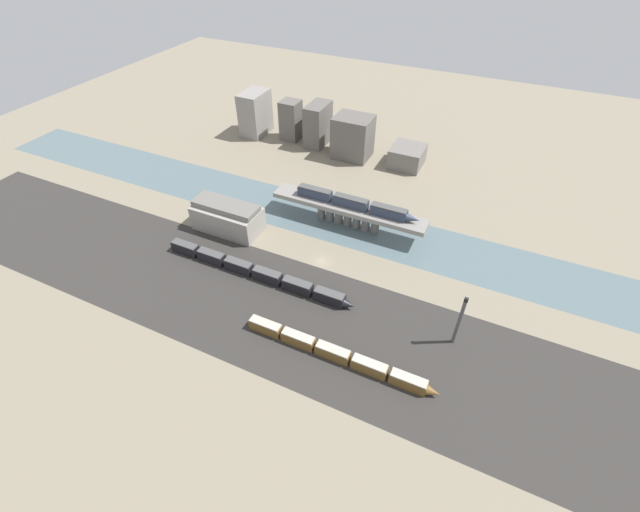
% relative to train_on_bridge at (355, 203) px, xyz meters
% --- Properties ---
extents(ground_plane, '(400.00, 400.00, 0.00)m').
position_rel_train_on_bridge_xyz_m(ground_plane, '(-2.40, -21.75, -9.76)').
color(ground_plane, gray).
extents(railbed_yard, '(280.00, 42.00, 0.01)m').
position_rel_train_on_bridge_xyz_m(railbed_yard, '(-2.40, -45.75, -9.75)').
color(railbed_yard, '#33302D').
rests_on(railbed_yard, ground).
extents(river_water, '(320.00, 23.68, 0.01)m').
position_rel_train_on_bridge_xyz_m(river_water, '(-2.40, -0.00, -9.75)').
color(river_water, slate).
rests_on(river_water, ground).
extents(bridge, '(55.17, 7.98, 7.95)m').
position_rel_train_on_bridge_xyz_m(bridge, '(-2.40, 0.00, -3.95)').
color(bridge, gray).
rests_on(bridge, ground).
extents(train_on_bridge, '(43.68, 3.05, 3.71)m').
position_rel_train_on_bridge_xyz_m(train_on_bridge, '(0.00, 0.00, 0.00)').
color(train_on_bridge, '#2D384C').
rests_on(train_on_bridge, bridge).
extents(train_yard_near, '(51.83, 2.78, 3.46)m').
position_rel_train_on_bridge_xyz_m(train_yard_near, '(16.85, -53.71, -8.06)').
color(train_yard_near, brown).
rests_on(train_yard_near, ground).
extents(train_yard_mid, '(63.89, 3.04, 3.84)m').
position_rel_train_on_bridge_xyz_m(train_yard_mid, '(-17.48, -36.66, -7.87)').
color(train_yard_mid, black).
rests_on(train_yard_mid, ground).
extents(warehouse_building, '(23.44, 11.47, 10.59)m').
position_rel_train_on_bridge_xyz_m(warehouse_building, '(-38.92, -19.87, -4.72)').
color(warehouse_building, '#9E998E').
rests_on(warehouse_building, ground).
extents(signal_tower, '(1.00, 0.93, 16.71)m').
position_rel_train_on_bridge_xyz_m(signal_tower, '(42.51, -35.82, -1.51)').
color(signal_tower, '#4C4C51').
rests_on(signal_tower, ground).
extents(city_block_far_left, '(9.97, 15.45, 19.77)m').
position_rel_train_on_bridge_xyz_m(city_block_far_left, '(-70.26, 49.71, 0.13)').
color(city_block_far_left, gray).
rests_on(city_block_far_left, ground).
extents(city_block_left, '(8.45, 8.45, 17.88)m').
position_rel_train_on_bridge_xyz_m(city_block_left, '(-52.43, 51.78, -0.81)').
color(city_block_left, '#605B56').
rests_on(city_block_left, ground).
extents(city_block_center, '(8.16, 14.67, 18.60)m').
position_rel_train_on_bridge_xyz_m(city_block_center, '(-38.74, 52.10, -0.46)').
color(city_block_center, '#605B56').
rests_on(city_block_center, ground).
extents(city_block_right, '(15.88, 13.12, 17.97)m').
position_rel_train_on_bridge_xyz_m(city_block_right, '(-20.03, 47.70, -0.77)').
color(city_block_right, '#605B56').
rests_on(city_block_right, ground).
extents(city_block_far_right, '(13.42, 14.53, 8.31)m').
position_rel_train_on_bridge_xyz_m(city_block_far_right, '(4.12, 50.12, -5.60)').
color(city_block_far_right, slate).
rests_on(city_block_far_right, ground).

